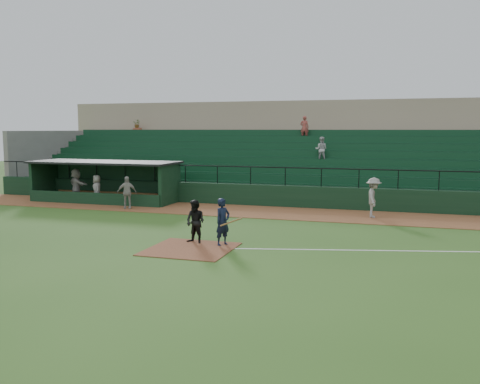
% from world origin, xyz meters
% --- Properties ---
extents(ground, '(90.00, 90.00, 0.00)m').
position_xyz_m(ground, '(0.00, 0.00, 0.00)').
color(ground, '#2F561C').
rests_on(ground, ground).
extents(warning_track, '(40.00, 4.00, 0.03)m').
position_xyz_m(warning_track, '(0.00, 8.00, 0.01)').
color(warning_track, brown).
rests_on(warning_track, ground).
extents(home_plate_dirt, '(3.00, 3.00, 0.03)m').
position_xyz_m(home_plate_dirt, '(0.00, -1.00, 0.01)').
color(home_plate_dirt, brown).
rests_on(home_plate_dirt, ground).
extents(foul_line, '(17.49, 4.44, 0.01)m').
position_xyz_m(foul_line, '(8.00, 1.20, 0.01)').
color(foul_line, white).
rests_on(foul_line, ground).
extents(stadium_structure, '(38.00, 13.08, 6.40)m').
position_xyz_m(stadium_structure, '(-0.00, 16.46, 2.30)').
color(stadium_structure, black).
rests_on(stadium_structure, ground).
extents(dugout, '(8.90, 3.20, 2.42)m').
position_xyz_m(dugout, '(-9.75, 9.56, 1.33)').
color(dugout, black).
rests_on(dugout, ground).
extents(batter_at_plate, '(1.14, 0.77, 1.78)m').
position_xyz_m(batter_at_plate, '(0.91, -0.05, 0.89)').
color(batter_at_plate, black).
rests_on(batter_at_plate, ground).
extents(umpire, '(0.95, 0.83, 1.66)m').
position_xyz_m(umpire, '(-0.20, -0.01, 0.83)').
color(umpire, black).
rests_on(umpire, ground).
extents(runner, '(0.79, 1.30, 1.96)m').
position_xyz_m(runner, '(5.91, 7.86, 1.01)').
color(runner, gray).
rests_on(runner, warning_track).
extents(dugout_player_a, '(1.11, 0.81, 1.75)m').
position_xyz_m(dugout_player_a, '(-7.05, 6.92, 0.91)').
color(dugout_player_a, '#A8A39D').
rests_on(dugout_player_a, warning_track).
extents(dugout_player_b, '(0.93, 0.95, 1.65)m').
position_xyz_m(dugout_player_b, '(-9.69, 8.16, 0.86)').
color(dugout_player_b, gray).
rests_on(dugout_player_b, warning_track).
extents(dugout_player_c, '(1.86, 1.40, 1.96)m').
position_xyz_m(dugout_player_c, '(-11.38, 8.59, 1.01)').
color(dugout_player_c, '#A7A29C').
rests_on(dugout_player_c, warning_track).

